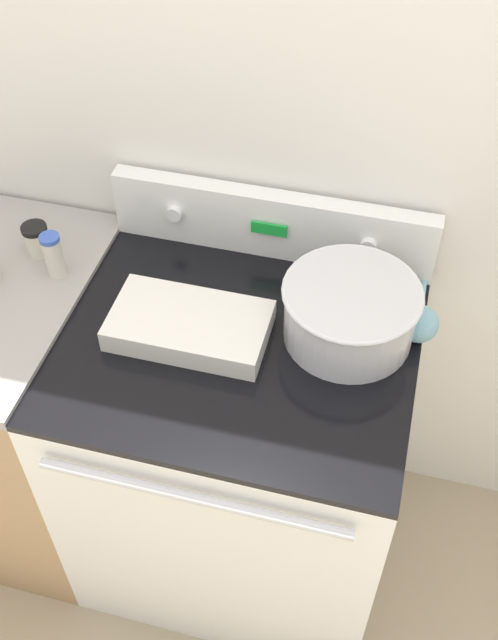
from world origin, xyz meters
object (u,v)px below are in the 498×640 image
Objects in this scene: casserole_dish at (189,324)px; spice_jar_black_cap at (37,239)px; ladle at (419,322)px; mixing_bowl at (350,310)px; spice_jar_blue_cap at (54,255)px.

spice_jar_black_cap is (-0.45, 0.16, 0.02)m from casserole_dish.
casserole_dish is 1.20× the size of ladle.
mixing_bowl is 1.04× the size of ladle.
spice_jar_black_cap reaches higher than casserole_dish.
mixing_bowl is 2.60× the size of spice_jar_blue_cap.
casserole_dish is 0.48m from spice_jar_black_cap.
casserole_dish is at bearing -165.90° from mixing_bowl.
spice_jar_blue_cap is at bearing 165.07° from casserole_dish.
ladle is (0.50, 0.13, 0.01)m from casserole_dish.
spice_jar_blue_cap is 0.10m from spice_jar_black_cap.
ladle is 0.87m from spice_jar_blue_cap.
mixing_bowl is 0.80m from spice_jar_black_cap.
spice_jar_black_cap is at bearing 160.31° from casserole_dish.
mixing_bowl reaches higher than casserole_dish.
casserole_dish is at bearing -19.69° from spice_jar_black_cap.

